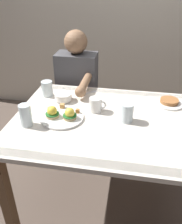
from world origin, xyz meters
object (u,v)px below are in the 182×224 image
at_px(dining_table, 109,133).
at_px(fruit_bowl, 63,97).
at_px(water_glass_extra, 26,116).
at_px(side_plate, 169,102).
at_px(coffee_mug, 96,104).
at_px(fork, 89,93).
at_px(eggs_benedict_plate, 61,115).
at_px(diner_person, 77,88).
at_px(water_glass_far, 47,90).
at_px(water_glass_near, 127,113).

relative_size(dining_table, fruit_bowl, 10.00).
xyz_separation_m(water_glass_extra, side_plate, (0.86, 0.42, -0.05)).
xyz_separation_m(dining_table, water_glass_extra, (-0.48, -0.15, 0.17)).
distance_m(coffee_mug, fork, 0.28).
bearing_deg(fruit_bowl, eggs_benedict_plate, -77.15).
bearing_deg(diner_person, water_glass_far, -111.02).
distance_m(fork, water_glass_far, 0.31).
distance_m(eggs_benedict_plate, water_glass_extra, 0.21).
bearing_deg(dining_table, eggs_benedict_plate, -171.21).
distance_m(dining_table, side_plate, 0.48).
xyz_separation_m(eggs_benedict_plate, side_plate, (0.68, 0.32, -0.01)).
relative_size(water_glass_far, side_plate, 0.56).
bearing_deg(fruit_bowl, water_glass_extra, -110.17).
distance_m(fruit_bowl, water_glass_extra, 0.37).
bearing_deg(coffee_mug, dining_table, -40.13).
relative_size(fruit_bowl, water_glass_extra, 0.89).
height_order(coffee_mug, water_glass_far, water_glass_far).
height_order(fruit_bowl, water_glass_far, water_glass_far).
distance_m(fork, water_glass_extra, 0.57).
distance_m(fork, water_glass_near, 0.45).
distance_m(dining_table, coffee_mug, 0.20).
distance_m(water_glass_far, diner_person, 0.40).
xyz_separation_m(water_glass_near, water_glass_extra, (-0.58, -0.15, 0.01)).
xyz_separation_m(dining_table, fork, (-0.20, 0.34, 0.11)).
relative_size(fruit_bowl, coffee_mug, 1.08).
height_order(fruit_bowl, water_glass_near, water_glass_near).
height_order(fork, diner_person, diner_person).
relative_size(coffee_mug, water_glass_far, 0.99).
bearing_deg(side_plate, water_glass_far, -178.57).
bearing_deg(side_plate, water_glass_near, -136.17).
distance_m(fork, diner_person, 0.31).
xyz_separation_m(water_glass_extra, diner_person, (0.12, 0.75, -0.15)).
xyz_separation_m(fruit_bowl, water_glass_far, (-0.14, 0.06, 0.02)).
relative_size(eggs_benedict_plate, fork, 2.07).
bearing_deg(side_plate, fork, 172.92).
height_order(eggs_benedict_plate, water_glass_near, water_glass_near).
bearing_deg(water_glass_far, diner_person, 68.98).
bearing_deg(water_glass_far, side_plate, 1.43).
bearing_deg(water_glass_near, fruit_bowl, 157.24).
bearing_deg(coffee_mug, side_plate, 21.13).
relative_size(eggs_benedict_plate, water_glass_near, 2.32).
xyz_separation_m(eggs_benedict_plate, water_glass_extra, (-0.18, -0.11, 0.04)).
xyz_separation_m(water_glass_near, side_plate, (0.28, 0.27, -0.04)).
bearing_deg(water_glass_near, dining_table, -178.58).
relative_size(fruit_bowl, fork, 0.92).
height_order(coffee_mug, fork, coffee_mug).
relative_size(fork, side_plate, 0.65).
height_order(dining_table, coffee_mug, coffee_mug).
xyz_separation_m(fruit_bowl, diner_person, (-0.00, 0.41, -0.12)).
bearing_deg(fruit_bowl, coffee_mug, -23.17).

